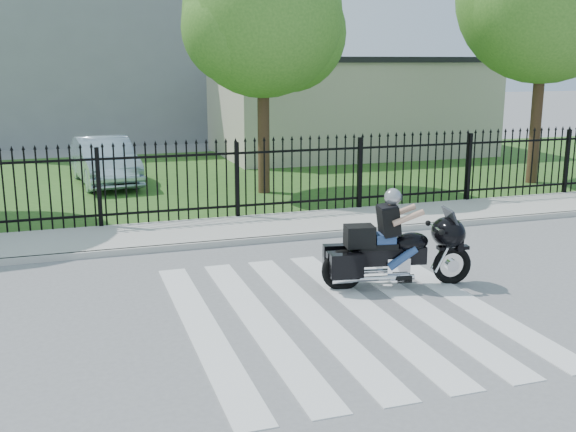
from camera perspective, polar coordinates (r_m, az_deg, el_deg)
name	(u,v)px	position (r m, az deg, el deg)	size (l,w,h in m)	color
ground	(339,312)	(9.89, 4.31, -8.09)	(120.00, 120.00, 0.00)	slate
crosswalk	(339,311)	(9.89, 4.31, -8.05)	(5.00, 5.50, 0.01)	silver
sidewalk	(249,228)	(14.40, -3.31, -1.06)	(40.00, 2.00, 0.12)	#ADAAA3
curb	(262,240)	(13.47, -2.20, -2.04)	(40.00, 0.12, 0.12)	#ADAAA3
grass_strip	(191,178)	(21.12, -8.25, 3.20)	(40.00, 12.00, 0.02)	#26521C
iron_fence	(237,182)	(15.18, -4.33, 2.90)	(26.00, 0.04, 1.80)	black
tree_mid	(263,17)	(18.27, -2.16, 16.47)	(4.20, 4.20, 6.78)	#382316
building_low	(348,108)	(26.76, 5.14, 9.07)	(10.00, 6.00, 3.50)	#B3A895
building_low_roof	(349,60)	(26.70, 5.22, 13.04)	(10.20, 6.20, 0.20)	black
building_tall	(70,8)	(34.60, -18.01, 16.43)	(15.00, 10.00, 12.00)	gray
motorcycle_rider	(394,246)	(10.87, 8.97, -2.53)	(2.47, 1.07, 1.65)	black
parked_car	(105,161)	(20.46, -15.25, 4.54)	(1.45, 4.17, 1.37)	#9AB1C2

